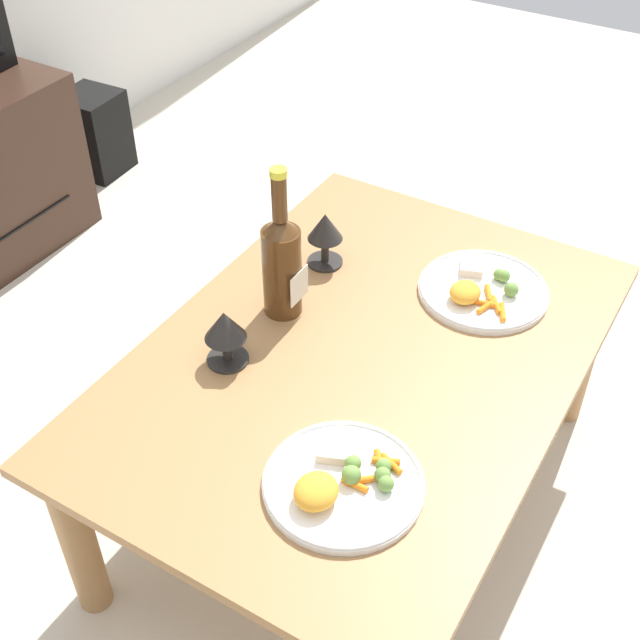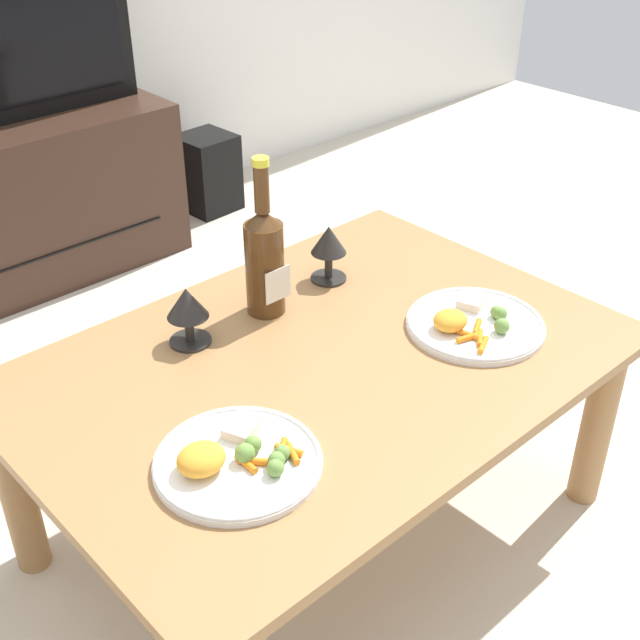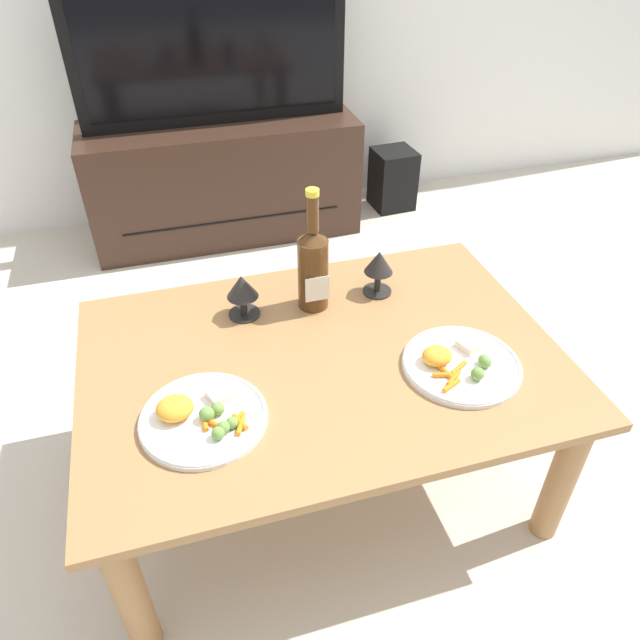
{
  "view_description": "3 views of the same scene",
  "coord_description": "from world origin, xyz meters",
  "px_view_note": "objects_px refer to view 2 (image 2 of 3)",
  "views": [
    {
      "loc": [
        -1.11,
        -0.56,
        1.61
      ],
      "look_at": [
        -0.03,
        0.08,
        0.54
      ],
      "focal_mm": 46.89,
      "sensor_mm": 36.0,
      "label": 1
    },
    {
      "loc": [
        -0.91,
        -0.98,
        1.39
      ],
      "look_at": [
        0.04,
        0.04,
        0.52
      ],
      "focal_mm": 46.67,
      "sensor_mm": 36.0,
      "label": 2
    },
    {
      "loc": [
        -0.31,
        -1.06,
        1.42
      ],
      "look_at": [
        0.01,
        0.05,
        0.54
      ],
      "focal_mm": 33.14,
      "sensor_mm": 36.0,
      "label": 3
    }
  ],
  "objects_px": {
    "wine_bottle": "(264,257)",
    "goblet_left": "(187,307)",
    "dining_table": "(321,388)",
    "dinner_plate_left": "(235,460)",
    "floor_speaker": "(208,173)",
    "goblet_right": "(329,244)",
    "dinner_plate_right": "(474,323)"
  },
  "relations": [
    {
      "from": "goblet_left",
      "to": "dinner_plate_left",
      "type": "distance_m",
      "value": 0.39
    },
    {
      "from": "wine_bottle",
      "to": "goblet_left",
      "type": "relative_size",
      "value": 2.77
    },
    {
      "from": "wine_bottle",
      "to": "goblet_left",
      "type": "distance_m",
      "value": 0.2
    },
    {
      "from": "wine_bottle",
      "to": "dinner_plate_right",
      "type": "bearing_deg",
      "value": -51.96
    },
    {
      "from": "wine_bottle",
      "to": "dining_table",
      "type": "bearing_deg",
      "value": -99.78
    },
    {
      "from": "wine_bottle",
      "to": "goblet_right",
      "type": "bearing_deg",
      "value": 2.79
    },
    {
      "from": "dinner_plate_left",
      "to": "dining_table",
      "type": "bearing_deg",
      "value": 22.96
    },
    {
      "from": "floor_speaker",
      "to": "goblet_left",
      "type": "relative_size",
      "value": 2.41
    },
    {
      "from": "dining_table",
      "to": "wine_bottle",
      "type": "xyz_separation_m",
      "value": [
        0.04,
        0.21,
        0.2
      ]
    },
    {
      "from": "floor_speaker",
      "to": "wine_bottle",
      "type": "relative_size",
      "value": 0.87
    },
    {
      "from": "goblet_left",
      "to": "dinner_plate_right",
      "type": "bearing_deg",
      "value": -37.55
    },
    {
      "from": "dinner_plate_left",
      "to": "dinner_plate_right",
      "type": "relative_size",
      "value": 0.98
    },
    {
      "from": "floor_speaker",
      "to": "goblet_right",
      "type": "relative_size",
      "value": 2.26
    },
    {
      "from": "goblet_right",
      "to": "dinner_plate_left",
      "type": "relative_size",
      "value": 0.47
    },
    {
      "from": "floor_speaker",
      "to": "goblet_right",
      "type": "xyz_separation_m",
      "value": [
        -0.61,
        -1.34,
        0.4
      ]
    },
    {
      "from": "wine_bottle",
      "to": "goblet_right",
      "type": "height_order",
      "value": "wine_bottle"
    },
    {
      "from": "goblet_right",
      "to": "dinner_plate_right",
      "type": "bearing_deg",
      "value": -77.43
    },
    {
      "from": "floor_speaker",
      "to": "dining_table",
      "type": "bearing_deg",
      "value": -121.14
    },
    {
      "from": "goblet_left",
      "to": "dinner_plate_left",
      "type": "xyz_separation_m",
      "value": [
        -0.16,
        -0.35,
        -0.07
      ]
    },
    {
      "from": "floor_speaker",
      "to": "dinner_plate_right",
      "type": "bearing_deg",
      "value": -110.35
    },
    {
      "from": "wine_bottle",
      "to": "dinner_plate_left",
      "type": "distance_m",
      "value": 0.5
    },
    {
      "from": "wine_bottle",
      "to": "goblet_right",
      "type": "distance_m",
      "value": 0.2
    },
    {
      "from": "wine_bottle",
      "to": "goblet_left",
      "type": "height_order",
      "value": "wine_bottle"
    },
    {
      "from": "dining_table",
      "to": "dinner_plate_right",
      "type": "distance_m",
      "value": 0.34
    },
    {
      "from": "goblet_right",
      "to": "dinner_plate_left",
      "type": "height_order",
      "value": "goblet_right"
    },
    {
      "from": "floor_speaker",
      "to": "wine_bottle",
      "type": "height_order",
      "value": "wine_bottle"
    },
    {
      "from": "dinner_plate_left",
      "to": "dinner_plate_right",
      "type": "xyz_separation_m",
      "value": [
        0.62,
        -0.0,
        -0.0
      ]
    },
    {
      "from": "dining_table",
      "to": "wine_bottle",
      "type": "relative_size",
      "value": 3.4
    },
    {
      "from": "wine_bottle",
      "to": "goblet_left",
      "type": "bearing_deg",
      "value": 177.21
    },
    {
      "from": "floor_speaker",
      "to": "dinner_plate_left",
      "type": "height_order",
      "value": "dinner_plate_left"
    },
    {
      "from": "dining_table",
      "to": "dinner_plate_left",
      "type": "height_order",
      "value": "dinner_plate_left"
    },
    {
      "from": "goblet_right",
      "to": "dinner_plate_right",
      "type": "distance_m",
      "value": 0.37
    }
  ]
}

